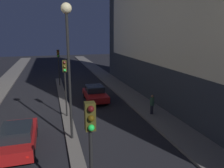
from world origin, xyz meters
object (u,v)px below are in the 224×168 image
Objects in this scene: traffic_light_near at (91,139)px; traffic_light_mid at (65,76)px; street_lamp at (68,42)px; car_left_lane at (18,137)px; traffic_light_far at (58,59)px; car_right_lane at (95,94)px; pedestrian_on_right_sidewalk at (152,104)px.

traffic_light_near is 1.00× the size of traffic_light_mid.
traffic_light_near is at bearing -90.00° from traffic_light_mid.
car_left_lane is at bearing -173.95° from street_lamp.
traffic_light_far reaches higher than car_right_lane.
traffic_light_near is 21.82m from traffic_light_far.
car_right_lane is at bearing 51.00° from traffic_light_mid.
pedestrian_on_right_sidewalk is at bearing -12.25° from traffic_light_mid.
traffic_light_near reaches higher than pedestrian_on_right_sidewalk.
pedestrian_on_right_sidewalk is at bearing 53.88° from traffic_light_near.
traffic_light_mid is 0.55× the size of street_lamp.
traffic_light_mid is 5.66m from car_right_lane.
street_lamp is at bearing -160.10° from pedestrian_on_right_sidewalk.
pedestrian_on_right_sidewalk reaches higher than car_left_lane.
car_left_lane is 10.25m from car_right_lane.
traffic_light_mid is at bearing 53.74° from car_left_lane.
car_left_lane is 1.06× the size of car_right_lane.
pedestrian_on_right_sidewalk is (6.79, 9.30, -2.45)m from traffic_light_near.
traffic_light_near is 7.38m from street_lamp.
traffic_light_far is (0.00, 11.04, 0.00)m from traffic_light_mid.
traffic_light_near is at bearing -90.00° from traffic_light_far.
car_left_lane is 10.30m from pedestrian_on_right_sidewalk.
traffic_light_near and traffic_light_far have the same top height.
traffic_light_mid is 1.00× the size of traffic_light_far.
street_lamp is at bearing -90.00° from traffic_light_mid.
traffic_light_far is 1.05× the size of car_right_lane.
street_lamp is (0.00, -14.97, 2.75)m from traffic_light_far.
street_lamp is 5.05× the size of pedestrian_on_right_sidewalk.
traffic_light_near is 0.99× the size of car_left_lane.
traffic_light_mid is at bearing -129.00° from car_right_lane.
car_right_lane is (3.13, -7.18, -2.72)m from traffic_light_far.
traffic_light_mid is at bearing 90.00° from street_lamp.
traffic_light_mid is at bearing 167.75° from pedestrian_on_right_sidewalk.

